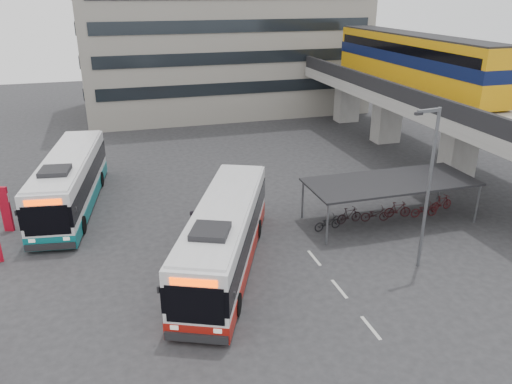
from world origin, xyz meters
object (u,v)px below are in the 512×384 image
object	(u,v)px
bus_teal	(70,182)
lamp_post	(428,181)
bus_main	(225,237)
pedestrian	(194,225)

from	to	relation	value
bus_teal	lamp_post	world-z (taller)	lamp_post
bus_main	pedestrian	bearing A→B (deg)	130.57
pedestrian	bus_teal	bearing A→B (deg)	41.46
bus_teal	pedestrian	xyz separation A→B (m)	(6.62, -6.73, -0.82)
pedestrian	lamp_post	xyz separation A→B (m)	(10.22, -6.00, 3.72)
bus_main	lamp_post	distance (m)	10.06
pedestrian	bus_main	bearing A→B (deg)	-166.29
bus_main	bus_teal	world-z (taller)	bus_teal
bus_teal	pedestrian	world-z (taller)	bus_teal
bus_main	bus_teal	distance (m)	12.58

